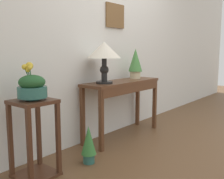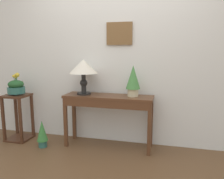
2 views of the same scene
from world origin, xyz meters
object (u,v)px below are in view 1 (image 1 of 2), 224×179
(potted_plant_on_console, at_px, (135,62))
(pedestal_stand_left, at_px, (34,139))
(table_lamp, at_px, (104,52))
(console_table, at_px, (124,90))
(planter_bowl_wide, at_px, (32,86))
(potted_plant_floor, at_px, (89,143))

(potted_plant_on_console, xyz_separation_m, pedestal_stand_left, (-1.71, -0.11, -0.61))
(table_lamp, height_order, pedestal_stand_left, table_lamp)
(console_table, relative_size, pedestal_stand_left, 1.75)
(pedestal_stand_left, distance_m, planter_bowl_wide, 0.46)
(planter_bowl_wide, bearing_deg, potted_plant_floor, -19.02)
(pedestal_stand_left, bearing_deg, potted_plant_on_console, 3.70)
(potted_plant_on_console, relative_size, potted_plant_floor, 1.08)
(potted_plant_on_console, height_order, planter_bowl_wide, potted_plant_on_console)
(potted_plant_on_console, bearing_deg, potted_plant_floor, -166.98)
(pedestal_stand_left, height_order, potted_plant_floor, pedestal_stand_left)
(planter_bowl_wide, bearing_deg, table_lamp, 4.45)
(table_lamp, xyz_separation_m, pedestal_stand_left, (-1.03, -0.08, -0.75))
(pedestal_stand_left, relative_size, planter_bowl_wide, 2.17)
(planter_bowl_wide, height_order, potted_plant_floor, planter_bowl_wide)
(pedestal_stand_left, xyz_separation_m, planter_bowl_wide, (-0.00, 0.00, 0.46))
(potted_plant_floor, bearing_deg, console_table, 14.55)
(console_table, bearing_deg, potted_plant_floor, -165.45)
(console_table, xyz_separation_m, potted_plant_on_console, (0.33, 0.05, 0.33))
(console_table, distance_m, potted_plant_floor, 1.00)
(pedestal_stand_left, bearing_deg, potted_plant_floor, -18.90)
(potted_plant_on_console, distance_m, potted_plant_floor, 1.45)
(potted_plant_on_console, xyz_separation_m, planter_bowl_wide, (-1.71, -0.11, -0.14))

